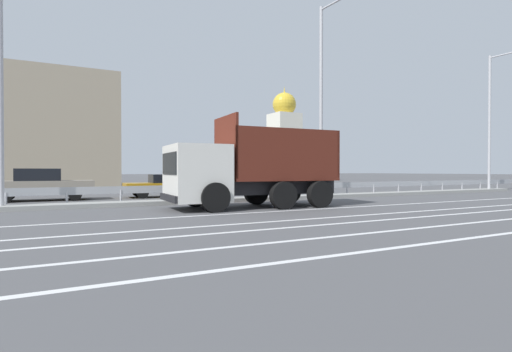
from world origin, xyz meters
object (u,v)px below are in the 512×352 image
(street_lamp_2, at_px, (323,92))
(dump_truck, at_px, (234,176))
(street_lamp_1, at_px, (0,77))
(parked_car_4, at_px, (165,185))
(parked_car_3, at_px, (41,185))
(median_road_sign, at_px, (276,174))
(street_lamp_3, at_px, (492,116))
(church_tower, at_px, (284,138))

(street_lamp_2, bearing_deg, dump_truck, -156.14)
(street_lamp_1, bearing_deg, parked_car_4, 33.74)
(street_lamp_2, relative_size, parked_car_3, 2.17)
(dump_truck, bearing_deg, median_road_sign, -47.80)
(parked_car_3, bearing_deg, street_lamp_3, 80.29)
(street_lamp_1, height_order, parked_car_4, street_lamp_1)
(street_lamp_1, height_order, street_lamp_2, street_lamp_2)
(median_road_sign, distance_m, street_lamp_1, 12.01)
(median_road_sign, xyz_separation_m, street_lamp_2, (2.86, -0.07, 4.33))
(street_lamp_2, distance_m, parked_car_4, 9.93)
(street_lamp_1, height_order, street_lamp_3, street_lamp_3)
(street_lamp_2, bearing_deg, street_lamp_3, -1.15)
(parked_car_3, distance_m, church_tower, 38.75)
(street_lamp_3, distance_m, church_tower, 30.01)
(dump_truck, height_order, parked_car_4, dump_truck)
(street_lamp_2, height_order, street_lamp_3, street_lamp_2)
(parked_car_4, bearing_deg, street_lamp_3, -100.99)
(median_road_sign, distance_m, parked_car_4, 6.44)
(street_lamp_1, distance_m, church_tower, 42.67)
(street_lamp_1, relative_size, street_lamp_2, 0.84)
(parked_car_3, bearing_deg, median_road_sign, 65.41)
(street_lamp_1, xyz_separation_m, street_lamp_2, (14.35, -0.05, 0.81))
(parked_car_4, xyz_separation_m, church_tower, (23.43, 24.73, 5.30))
(median_road_sign, bearing_deg, street_lamp_2, -1.39)
(median_road_sign, xyz_separation_m, street_lamp_3, (17.22, -0.36, 3.97))
(median_road_sign, height_order, parked_car_3, median_road_sign)
(street_lamp_2, bearing_deg, street_lamp_1, 179.81)
(church_tower, bearing_deg, parked_car_3, -140.14)
(dump_truck, height_order, parked_car_3, dump_truck)
(dump_truck, relative_size, median_road_sign, 2.93)
(median_road_sign, xyz_separation_m, street_lamp_1, (-11.48, -0.02, 3.52))
(street_lamp_2, bearing_deg, church_tower, 61.10)
(median_road_sign, bearing_deg, parked_car_4, 130.96)
(street_lamp_3, bearing_deg, parked_car_4, 166.36)
(street_lamp_3, distance_m, parked_car_3, 28.33)
(dump_truck, relative_size, parked_car_4, 1.58)
(dump_truck, distance_m, parked_car_4, 7.84)
(street_lamp_2, distance_m, parked_car_3, 14.85)
(median_road_sign, relative_size, church_tower, 0.18)
(median_road_sign, height_order, street_lamp_3, street_lamp_3)
(street_lamp_3, bearing_deg, church_tower, 86.16)
(street_lamp_2, bearing_deg, parked_car_3, 159.00)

